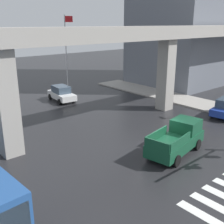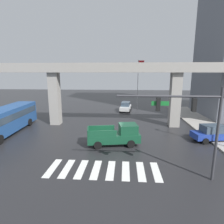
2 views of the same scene
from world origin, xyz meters
name	(u,v)px [view 1 (image 1 of 2)]	position (x,y,z in m)	size (l,w,h in m)	color
ground_plane	(155,148)	(0.00, 0.00, 0.00)	(120.00, 120.00, 0.00)	#232326
elevated_overpass	(103,43)	(0.00, 5.79, 7.08)	(54.60, 2.14, 8.28)	#9E9991
sidewalk_east	(219,108)	(12.38, 2.00, 0.07)	(4.00, 36.00, 0.15)	#9E9991
pickup_truck	(178,139)	(0.74, -1.36, 0.99)	(5.35, 2.74, 2.08)	#14472D
sedan_white	(61,93)	(1.66, 15.53, 0.85)	(2.32, 4.47, 1.72)	silver
flagpole	(67,49)	(4.06, 17.83, 5.52)	(1.16, 0.12, 9.49)	silver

